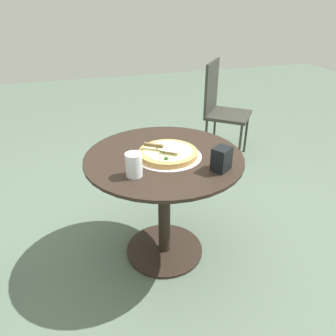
{
  "coord_description": "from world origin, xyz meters",
  "views": [
    {
      "loc": [
        -1.54,
        0.46,
        1.49
      ],
      "look_at": [
        -0.01,
        -0.02,
        0.62
      ],
      "focal_mm": 34.73,
      "sensor_mm": 36.0,
      "label": 1
    }
  ],
  "objects": [
    {
      "name": "napkin_dispenser",
      "position": [
        -0.24,
        -0.23,
        0.75
      ],
      "size": [
        0.11,
        0.12,
        0.12
      ],
      "primitive_type": "cube",
      "rotation": [
        0.0,
        0.0,
        5.3
      ],
      "color": "black",
      "rests_on": "patio_table"
    },
    {
      "name": "pizza_server",
      "position": [
        -0.01,
        0.01,
        0.75
      ],
      "size": [
        0.16,
        0.2,
        0.02
      ],
      "color": "silver",
      "rests_on": "pizza_on_tray"
    },
    {
      "name": "pizza_on_tray",
      "position": [
        -0.01,
        -0.02,
        0.71
      ],
      "size": [
        0.37,
        0.37,
        0.05
      ],
      "color": "beige",
      "rests_on": "patio_table"
    },
    {
      "name": "patio_table",
      "position": [
        0.0,
        0.0,
        0.49
      ],
      "size": [
        0.88,
        0.88,
        0.69
      ],
      "color": "black",
      "rests_on": "ground"
    },
    {
      "name": "drinking_cup",
      "position": [
        -0.17,
        0.2,
        0.75
      ],
      "size": [
        0.08,
        0.08,
        0.12
      ],
      "primitive_type": "cylinder",
      "color": "white",
      "rests_on": "patio_table"
    },
    {
      "name": "ground_plane",
      "position": [
        0.0,
        0.0,
        0.0
      ],
      "size": [
        10.0,
        10.0,
        0.0
      ],
      "primitive_type": "plane",
      "color": "#546756"
    },
    {
      "name": "patio_chair_near",
      "position": [
        1.2,
        -0.93,
        0.53
      ],
      "size": [
        0.55,
        0.55,
        0.93
      ],
      "color": "#32322B",
      "rests_on": "ground"
    }
  ]
}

